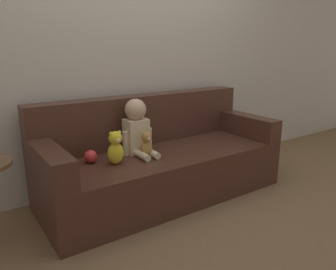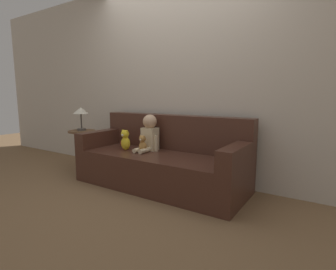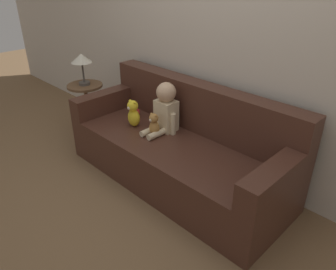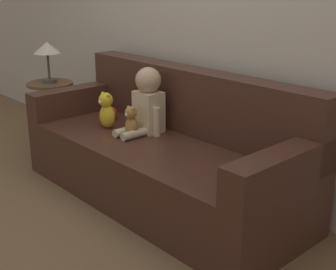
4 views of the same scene
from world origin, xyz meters
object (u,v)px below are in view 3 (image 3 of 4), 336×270
toy_ball (135,112)px  side_table (83,75)px  teddy_bear_brown (154,125)px  couch (180,149)px  person_baby (165,109)px  plush_toy_side (133,114)px

toy_ball → side_table: side_table is taller
toy_ball → teddy_bear_brown: bearing=-16.9°
couch → teddy_bear_brown: bearing=-149.9°
couch → side_table: 1.41m
teddy_bear_brown → toy_ball: teddy_bear_brown is taller
couch → side_table: bearing=-176.7°
person_baby → teddy_bear_brown: bearing=-87.6°
plush_toy_side → toy_ball: bearing=137.4°
teddy_bear_brown → side_table: (-1.15, 0.04, 0.18)m
teddy_bear_brown → side_table: side_table is taller
teddy_bear_brown → couch: bearing=30.1°
teddy_bear_brown → toy_ball: (-0.42, 0.13, -0.05)m
couch → toy_ball: 0.64m
person_baby → plush_toy_side: (-0.26, -0.15, -0.08)m
couch → toy_ball: couch is taller
teddy_bear_brown → side_table: bearing=178.1°
toy_ball → side_table: size_ratio=0.11×
couch → side_table: (-1.35, -0.08, 0.39)m
couch → person_baby: bearing=173.7°
teddy_bear_brown → plush_toy_side: (-0.27, -0.01, 0.03)m
plush_toy_side → side_table: side_table is taller
person_baby → teddy_bear_brown: person_baby is taller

